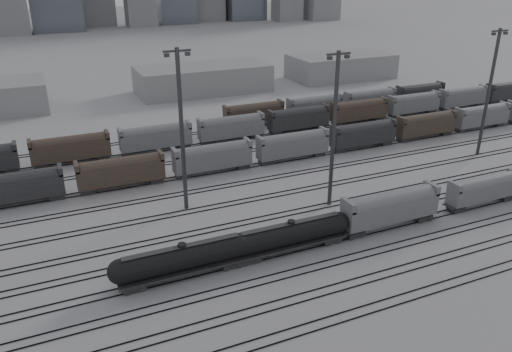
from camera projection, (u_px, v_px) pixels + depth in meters
name	position (u px, v px, depth m)	size (l,w,h in m)	color
ground	(347.00, 241.00, 71.38)	(900.00, 900.00, 0.00)	#B2B1B6
tracks	(290.00, 193.00, 86.06)	(220.00, 71.50, 0.16)	black
tank_car_a	(183.00, 259.00, 62.27)	(18.51, 3.08, 4.57)	#242426
tank_car_b	(291.00, 234.00, 67.99)	(18.17, 3.03, 4.49)	#242426
hopper_car_a	(390.00, 206.00, 73.83)	(15.76, 3.13, 5.64)	#242426
hopper_car_b	(484.00, 188.00, 81.03)	(13.57, 2.70, 4.85)	#242426
light_mast_b	(182.00, 128.00, 75.72)	(4.10, 0.66, 25.63)	#39393B
light_mast_c	(334.00, 127.00, 77.20)	(3.99, 0.64, 24.96)	#39393B
light_mast_d	(489.00, 90.00, 98.91)	(4.07, 0.65, 25.41)	#39393B
bg_string_near	(293.00, 146.00, 100.17)	(151.00, 3.00, 5.60)	slate
bg_string_mid	(299.00, 120.00, 117.36)	(151.00, 3.00, 5.60)	#242426
bg_string_far	(343.00, 104.00, 130.62)	(66.00, 3.00, 5.60)	#4A3A2F
warehouse_mid	(203.00, 79.00, 153.42)	(40.00, 18.00, 8.00)	gray
warehouse_right	(341.00, 66.00, 172.09)	(35.00, 18.00, 8.00)	gray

